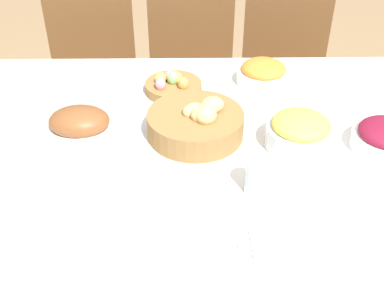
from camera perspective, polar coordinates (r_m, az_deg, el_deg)
dining_table at (r=1.75m, az=-0.30°, el=-9.40°), size 1.62×1.15×0.75m
chair_far_center at (r=2.40m, az=0.04°, el=8.32°), size 0.44×0.44×0.97m
chair_far_right at (r=2.45m, az=10.86°, el=8.24°), size 0.46×0.46×0.97m
chair_far_left at (r=2.44m, az=-11.57°, el=8.09°), size 0.46×0.46×0.97m
bread_basket at (r=1.50m, az=0.52°, el=2.52°), size 0.30×0.30×0.12m
egg_basket at (r=1.75m, az=-2.33°, el=7.01°), size 0.21×0.21×0.08m
ham_platter at (r=1.57m, az=-13.20°, el=2.48°), size 0.30×0.21×0.09m
carrot_bowl at (r=1.82m, az=8.43°, el=8.31°), size 0.19×0.19×0.09m
pineapple_bowl at (r=1.48m, az=12.69°, el=1.41°), size 0.21×0.21×0.11m
dinner_plate at (r=1.20m, az=-2.43°, el=-10.15°), size 0.28×0.28×0.01m
fork at (r=1.22m, az=-10.28°, el=-10.16°), size 0.01×0.19×0.00m
knife at (r=1.21m, az=5.48°, el=-10.13°), size 0.01×0.19×0.00m
spoon at (r=1.21m, az=6.92°, el=-10.09°), size 0.01×0.19×0.00m
drinking_cup at (r=1.29m, az=7.79°, el=-3.84°), size 0.07×0.07×0.10m
butter_dish at (r=1.38m, az=-14.82°, el=-3.72°), size 0.13×0.08×0.03m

